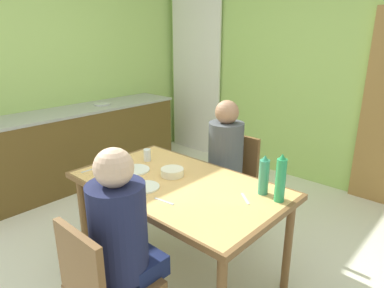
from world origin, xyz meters
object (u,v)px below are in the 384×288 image
Objects in this scene: dining_table at (178,191)px; person_near_diner at (121,227)px; chair_near_diner at (102,286)px; kitchen_counter at (78,146)px; water_bottle_green_far at (264,176)px; chair_far_diner at (233,177)px; person_far_diner at (225,151)px; serving_bowl_center at (173,172)px; water_bottle_green_near at (281,179)px.

dining_table is 0.71m from person_near_diner.
chair_near_diner is at bearing -73.30° from dining_table.
kitchen_counter reaches higher than chair_near_diner.
water_bottle_green_far reaches higher than chair_near_diner.
chair_far_diner is (2.00, 0.41, 0.05)m from kitchen_counter.
kitchen_counter is at bearing 153.04° from chair_near_diner.
person_far_diner reaches higher than chair_far_diner.
chair_near_diner is 1.00× the size of chair_far_diner.
person_far_diner is at bearing 146.73° from water_bottle_green_far.
serving_bowl_center is at bearing 87.21° from person_far_diner.
dining_table is 0.62m from water_bottle_green_far.
person_near_diner reaches higher than chair_far_diner.
water_bottle_green_far is at bearing 138.79° from chair_far_diner.
person_far_diner is (-0.33, 1.32, 0.00)m from person_near_diner.
serving_bowl_center is at bearing 87.73° from chair_far_diner.
person_near_diner reaches higher than dining_table.
chair_far_diner is at bearing 96.28° from dining_table.
water_bottle_green_far is at bearing 72.24° from person_near_diner.
dining_table is 0.68m from person_far_diner.
water_bottle_green_near reaches higher than chair_near_diner.
person_near_diner is at bearing -24.23° from kitchen_counter.
chair_near_diner is 1.13× the size of person_near_diner.
water_bottle_green_far is (0.53, 0.25, 0.19)m from dining_table.
chair_far_diner is at bearing 138.79° from water_bottle_green_far.
chair_near_diner reaches higher than dining_table.
person_near_diner is at bearing -63.92° from serving_bowl_center.
water_bottle_green_near reaches higher than kitchen_counter.
dining_table is 8.93× the size of serving_bowl_center.
person_far_diner is at bearing 102.63° from chair_near_diner.
kitchen_counter reaches higher than chair_far_diner.
chair_far_diner is 0.31m from person_far_diner.
person_near_diner is (2.33, -1.05, 0.33)m from kitchen_counter.
person_far_diner reaches higher than serving_bowl_center.
person_far_diner is (-0.09, 0.66, 0.11)m from dining_table.
chair_far_diner is 5.12× the size of serving_bowl_center.
person_far_diner is 0.75m from water_bottle_green_far.
dining_table is 1.75× the size of chair_far_diner.
serving_bowl_center is (-0.03, -0.60, -0.02)m from person_far_diner.
water_bottle_green_far is (0.29, 1.05, 0.37)m from chair_near_diner.
kitchen_counter reaches higher than dining_table.
water_bottle_green_near is at bearing -9.37° from water_bottle_green_far.
chair_far_diner is at bearing 143.00° from water_bottle_green_near.
person_far_diner is (-0.00, -0.14, 0.28)m from chair_far_diner.
person_far_diner is at bearing 87.21° from serving_bowl_center.
serving_bowl_center is (-0.36, 0.73, -0.02)m from person_near_diner.
chair_near_diner is 1.63m from chair_far_diner.
person_far_diner is at bearing 90.00° from chair_far_diner.
water_bottle_green_far is at bearing 74.42° from chair_near_diner.
water_bottle_green_near is at bearing 12.12° from serving_bowl_center.
serving_bowl_center is (1.97, -0.32, 0.32)m from kitchen_counter.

